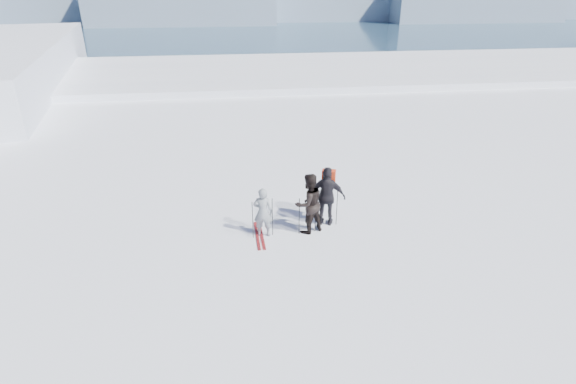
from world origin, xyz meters
The scene contains 7 objects.
lake_basin centered at (0.00, 30.00, -6.50)m, with size 820.00×820.00×71.62m.
skier_grey centered at (-2.47, 3.74, 0.81)m, with size 0.59×0.39×1.63m, color gray.
skier_dark centered at (-1.04, 3.80, 0.99)m, with size 0.96×0.75×1.98m, color black.
skier_pack centered at (-0.36, 4.19, 1.00)m, with size 1.17×0.49×2.00m, color black.
backpack centered at (-0.28, 4.43, 2.28)m, with size 0.43×0.24×0.56m, color red.
ski_poles centered at (-1.30, 3.84, 0.64)m, with size 2.78×0.56×1.35m.
skis_loose centered at (-2.60, 3.71, 0.01)m, with size 0.27×1.70×0.03m.
Camera 1 is at (-3.27, -8.48, 7.33)m, focal length 28.00 mm.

